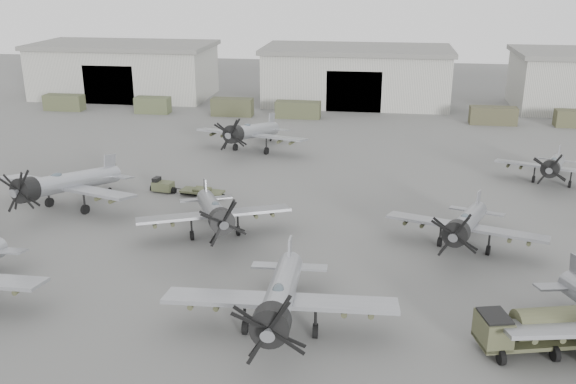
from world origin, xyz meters
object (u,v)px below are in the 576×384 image
Objects in this scene: tug_trailer at (178,188)px; ground_crew at (116,171)px; fuel_tanker at (536,327)px; aircraft_mid_1 at (215,212)px; aircraft_near_1 at (280,298)px; aircraft_far_0 at (250,132)px; aircraft_mid_2 at (465,224)px; aircraft_mid_0 at (63,184)px; aircraft_far_1 at (554,165)px.

ground_crew is (-7.64, 3.58, 0.28)m from tug_trailer.
fuel_tanker is 0.98× the size of tug_trailer.
aircraft_mid_1 is 1.67× the size of tug_trailer.
aircraft_near_1 reaches higher than aircraft_far_0.
aircraft_near_1 is 1.95× the size of fuel_tanker.
aircraft_far_0 is at bearing 148.42° from aircraft_mid_2.
aircraft_mid_1 is 1.71× the size of fuel_tanker.
aircraft_mid_0 reaches higher than tug_trailer.
aircraft_far_1 is 1.54× the size of tug_trailer.
fuel_tanker is at bearing -62.37° from aircraft_mid_2.
aircraft_far_0 is at bearing 107.76° from fuel_tanker.
aircraft_far_1 is at bearing 60.80° from fuel_tanker.
aircraft_far_1 is at bearing 76.25° from aircraft_mid_2.
aircraft_far_0 reaches higher than ground_crew.
aircraft_mid_1 is 19.18m from aircraft_mid_2.
aircraft_near_1 is 1.00× the size of aircraft_mid_0.
aircraft_far_0 is 32.54m from aircraft_far_1.
fuel_tanker is 44.05m from ground_crew.
aircraft_mid_1 is (-7.33, 13.44, -0.26)m from aircraft_near_1.
aircraft_near_1 is at bearing -106.30° from aircraft_far_1.
aircraft_near_1 is 38.08m from aircraft_far_1.
aircraft_far_0 is at bearing 76.27° from aircraft_mid_0.
ground_crew is at bearing 113.01° from aircraft_mid_1.
aircraft_far_0 is 44.51m from fuel_tanker.
aircraft_far_1 is (29.45, 17.55, -0.20)m from aircraft_mid_1.
aircraft_mid_1 is 25.13m from fuel_tanker.
aircraft_near_1 is 1.90× the size of tug_trailer.
ground_crew is at bearing 128.89° from fuel_tanker.
aircraft_near_1 is 8.38× the size of ground_crew.
aircraft_mid_2 is (19.17, 0.34, -0.04)m from aircraft_mid_1.
aircraft_near_1 is at bearing -61.00° from aircraft_far_0.
tug_trailer is 8.44m from ground_crew.
ground_crew is at bearing -120.50° from aircraft_far_0.
aircraft_mid_1 is at bearing -130.44° from ground_crew.
fuel_tanker is 4.31× the size of ground_crew.
ground_crew reaches higher than tug_trailer.
aircraft_far_1 is at bearing 21.45° from tug_trailer.
aircraft_mid_1 is at bearing 1.76° from aircraft_mid_0.
tug_trailer is (8.38, 5.80, -1.96)m from aircraft_mid_0.
aircraft_far_0 reaches higher than tug_trailer.
aircraft_mid_1 is 1.00× the size of aircraft_mid_2.
ground_crew is (-21.17, 26.77, -1.67)m from aircraft_near_1.
tug_trailer is at bearing 51.56° from aircraft_mid_0.
aircraft_near_1 is 27.97m from aircraft_mid_0.
aircraft_mid_0 is 10.38m from tug_trailer.
aircraft_mid_2 is 0.90× the size of aircraft_far_0.
aircraft_far_0 reaches higher than fuel_tanker.
aircraft_far_0 is at bearing -41.90° from ground_crew.
aircraft_mid_0 is at bearing -136.23° from tug_trailer.
aircraft_mid_0 is 15.11m from aircraft_mid_1.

